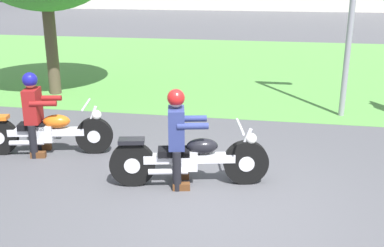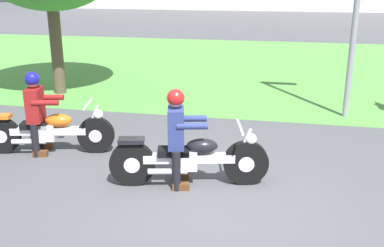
{
  "view_description": "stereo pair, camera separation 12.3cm",
  "coord_description": "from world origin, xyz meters",
  "px_view_note": "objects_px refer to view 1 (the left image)",
  "views": [
    {
      "loc": [
        0.71,
        -5.14,
        2.86
      ],
      "look_at": [
        -0.41,
        0.93,
        0.85
      ],
      "focal_mm": 42.81,
      "sensor_mm": 36.0,
      "label": 1
    },
    {
      "loc": [
        0.83,
        -5.12,
        2.86
      ],
      "look_at": [
        -0.41,
        0.93,
        0.85
      ],
      "focal_mm": 42.81,
      "sensor_mm": 36.0,
      "label": 2
    }
  ],
  "objects_px": {
    "rider_lead": "(178,130)",
    "rider_follow": "(34,107)",
    "motorcycle_follow": "(47,132)",
    "motorcycle_lead": "(190,159)"
  },
  "relations": [
    {
      "from": "rider_follow",
      "to": "motorcycle_lead",
      "type": "bearing_deg",
      "value": -27.25
    },
    {
      "from": "motorcycle_follow",
      "to": "rider_follow",
      "type": "distance_m",
      "value": 0.46
    },
    {
      "from": "rider_lead",
      "to": "motorcycle_follow",
      "type": "bearing_deg",
      "value": 149.32
    },
    {
      "from": "motorcycle_lead",
      "to": "rider_follow",
      "type": "xyz_separation_m",
      "value": [
        -2.72,
        0.71,
        0.41
      ]
    },
    {
      "from": "motorcycle_follow",
      "to": "rider_follow",
      "type": "height_order",
      "value": "rider_follow"
    },
    {
      "from": "motorcycle_lead",
      "to": "rider_lead",
      "type": "distance_m",
      "value": 0.46
    },
    {
      "from": "rider_lead",
      "to": "rider_follow",
      "type": "relative_size",
      "value": 1.01
    },
    {
      "from": "motorcycle_lead",
      "to": "rider_follow",
      "type": "relative_size",
      "value": 1.6
    },
    {
      "from": "motorcycle_lead",
      "to": "motorcycle_follow",
      "type": "distance_m",
      "value": 2.66
    },
    {
      "from": "rider_lead",
      "to": "motorcycle_follow",
      "type": "distance_m",
      "value": 2.55
    }
  ]
}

